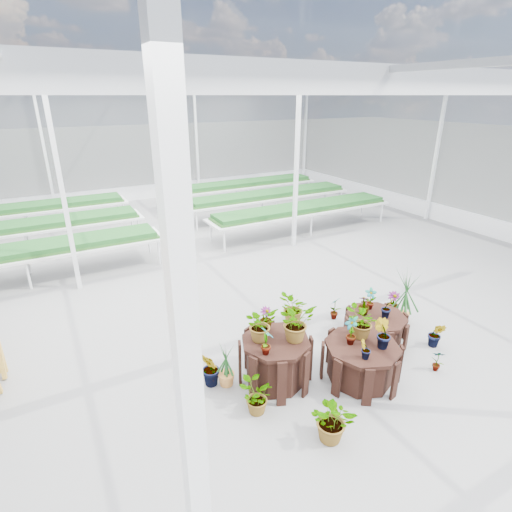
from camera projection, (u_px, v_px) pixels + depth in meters
ground_plane at (279, 338)px, 7.43m from camera, size 24.00×24.00×0.00m
greenhouse_shell at (282, 222)px, 6.59m from camera, size 18.00×24.00×4.50m
steel_frame at (282, 222)px, 6.59m from camera, size 18.00×24.00×4.50m
nursery_benches at (164, 219)px, 13.13m from camera, size 16.00×7.00×0.84m
plinth_tall at (275, 361)px, 6.18m from camera, size 1.44×1.44×0.75m
plinth_mid at (361, 362)px, 6.25m from camera, size 1.43×1.43×0.63m
plinth_low at (375, 328)px, 7.29m from camera, size 1.45×1.45×0.50m
nursery_plants at (319, 335)px, 6.50m from camera, size 4.48×3.40×1.36m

